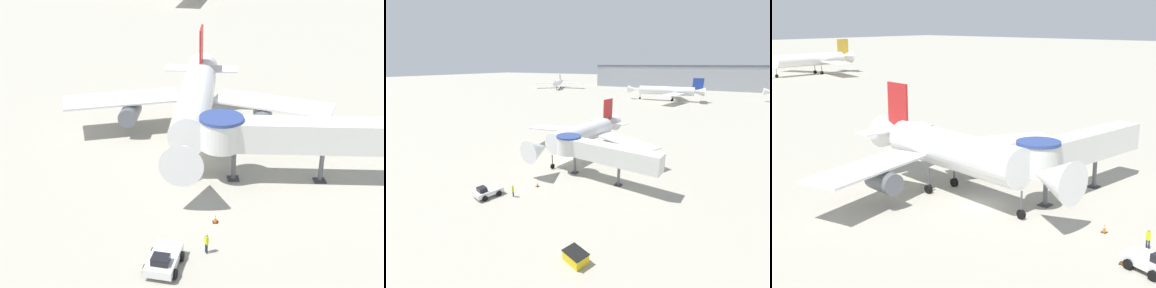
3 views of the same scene
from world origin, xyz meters
TOP-DOWN VIEW (x-y plane):
  - ground_plane at (0.00, 0.00)m, footprint 800.00×800.00m
  - main_airplane at (0.69, 4.41)m, footprint 30.35×27.63m
  - jet_bridge at (8.08, -5.18)m, footprint 17.92×4.96m
  - pushback_tug_white at (-3.00, -17.73)m, footprint 3.14×4.23m
  - service_container_yellow at (14.12, -22.70)m, footprint 2.65×2.28m
  - traffic_cone_starboard_wing at (12.26, 1.98)m, footprint 0.47×0.47m
  - traffic_cone_near_nose at (1.35, -12.01)m, footprint 0.45×0.45m
  - traffic_cone_apron_front at (-3.25, -15.72)m, footprint 0.44×0.44m
  - ground_crew_marshaller at (0.27, -16.11)m, footprint 0.31×0.38m
  - background_jet_gray_tail at (-86.66, 128.25)m, footprint 35.51×33.83m
  - background_jet_blue_tail at (-0.22, 96.95)m, footprint 37.36×41.42m
  - terminal_building at (-5.18, 175.00)m, footprint 131.44×21.53m

SIDE VIEW (x-z plane):
  - ground_plane at x=0.00m, z-range 0.00..0.00m
  - traffic_cone_apron_front at x=-3.25m, z-range -0.02..0.72m
  - traffic_cone_near_nose at x=1.35m, z-range -0.02..0.73m
  - traffic_cone_starboard_wing at x=12.26m, z-range -0.02..0.76m
  - service_container_yellow at x=14.12m, z-range 0.00..1.09m
  - pushback_tug_white at x=-3.00m, z-range -0.06..1.53m
  - ground_crew_marshaller at x=0.27m, z-range 0.13..1.86m
  - background_jet_gray_tail at x=-86.66m, z-range -0.60..9.34m
  - main_airplane at x=0.69m, z-range -0.82..9.59m
  - jet_bridge at x=8.08m, z-range 1.54..7.99m
  - background_jet_blue_tail at x=-0.22m, z-range -0.73..10.70m
  - terminal_building at x=-5.18m, z-range 0.01..17.14m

